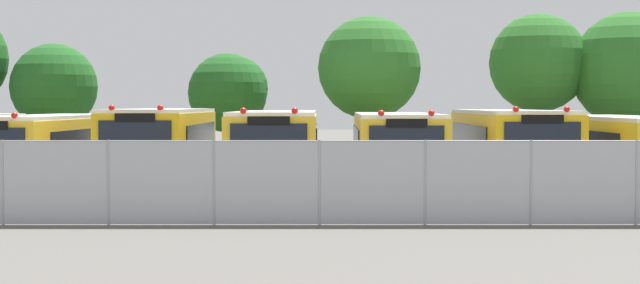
{
  "coord_description": "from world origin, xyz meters",
  "views": [
    {
      "loc": [
        1.31,
        -31.21,
        2.78
      ],
      "look_at": [
        1.28,
        0.0,
        1.6
      ],
      "focal_mm": 54.84,
      "sensor_mm": 36.0,
      "label": 1
    }
  ],
  "objects_px": {
    "school_bus_5": "(509,147)",
    "tree_4": "(537,64)",
    "school_bus_2": "(163,146)",
    "tree_3": "(371,69)",
    "school_bus_3": "(279,147)",
    "school_bus_6": "(623,150)",
    "tree_1": "(54,86)",
    "tree_2": "(231,92)",
    "traffic_cone": "(395,206)",
    "tree_5": "(634,67)",
    "school_bus_4": "(396,148)",
    "school_bus_1": "(50,149)"
  },
  "relations": [
    {
      "from": "school_bus_5",
      "to": "tree_4",
      "type": "height_order",
      "value": "tree_4"
    },
    {
      "from": "school_bus_2",
      "to": "tree_3",
      "type": "xyz_separation_m",
      "value": [
        7.09,
        9.68,
        2.82
      ]
    },
    {
      "from": "school_bus_3",
      "to": "tree_4",
      "type": "relative_size",
      "value": 1.72
    },
    {
      "from": "school_bus_3",
      "to": "school_bus_6",
      "type": "relative_size",
      "value": 1.04
    },
    {
      "from": "tree_1",
      "to": "tree_2",
      "type": "relative_size",
      "value": 1.08
    },
    {
      "from": "tree_1",
      "to": "tree_4",
      "type": "xyz_separation_m",
      "value": [
        20.86,
        0.52,
        0.97
      ]
    },
    {
      "from": "traffic_cone",
      "to": "tree_1",
      "type": "bearing_deg",
      "value": 125.93
    },
    {
      "from": "school_bus_3",
      "to": "tree_5",
      "type": "height_order",
      "value": "tree_5"
    },
    {
      "from": "school_bus_4",
      "to": "tree_5",
      "type": "relative_size",
      "value": 1.56
    },
    {
      "from": "school_bus_3",
      "to": "traffic_cone",
      "type": "height_order",
      "value": "school_bus_3"
    },
    {
      "from": "school_bus_1",
      "to": "school_bus_3",
      "type": "bearing_deg",
      "value": -179.73
    },
    {
      "from": "school_bus_3",
      "to": "tree_2",
      "type": "distance_m",
      "value": 11.53
    },
    {
      "from": "tree_3",
      "to": "tree_5",
      "type": "bearing_deg",
      "value": 6.09
    },
    {
      "from": "school_bus_4",
      "to": "tree_1",
      "type": "bearing_deg",
      "value": -36.74
    },
    {
      "from": "tree_4",
      "to": "tree_2",
      "type": "bearing_deg",
      "value": -179.68
    },
    {
      "from": "school_bus_5",
      "to": "tree_1",
      "type": "relative_size",
      "value": 1.97
    },
    {
      "from": "school_bus_4",
      "to": "tree_4",
      "type": "relative_size",
      "value": 1.57
    },
    {
      "from": "school_bus_4",
      "to": "traffic_cone",
      "type": "bearing_deg",
      "value": 86.5
    },
    {
      "from": "school_bus_6",
      "to": "tree_2",
      "type": "distance_m",
      "value": 17.76
    },
    {
      "from": "tree_5",
      "to": "school_bus_4",
      "type": "bearing_deg",
      "value": -135.84
    },
    {
      "from": "tree_4",
      "to": "tree_5",
      "type": "bearing_deg",
      "value": -7.91
    },
    {
      "from": "traffic_cone",
      "to": "school_bus_6",
      "type": "bearing_deg",
      "value": 43.5
    },
    {
      "from": "traffic_cone",
      "to": "school_bus_5",
      "type": "bearing_deg",
      "value": 61.24
    },
    {
      "from": "school_bus_4",
      "to": "tree_1",
      "type": "height_order",
      "value": "tree_1"
    },
    {
      "from": "school_bus_3",
      "to": "tree_3",
      "type": "relative_size",
      "value": 1.79
    },
    {
      "from": "school_bus_6",
      "to": "traffic_cone",
      "type": "height_order",
      "value": "school_bus_6"
    },
    {
      "from": "school_bus_4",
      "to": "tree_2",
      "type": "height_order",
      "value": "tree_2"
    },
    {
      "from": "school_bus_2",
      "to": "tree_3",
      "type": "bearing_deg",
      "value": -126.34
    },
    {
      "from": "school_bus_1",
      "to": "school_bus_6",
      "type": "relative_size",
      "value": 1.02
    },
    {
      "from": "school_bus_5",
      "to": "school_bus_6",
      "type": "bearing_deg",
      "value": 175.87
    },
    {
      "from": "school_bus_4",
      "to": "tree_1",
      "type": "distance_m",
      "value": 17.67
    },
    {
      "from": "tree_2",
      "to": "school_bus_5",
      "type": "bearing_deg",
      "value": -47.88
    },
    {
      "from": "school_bus_4",
      "to": "tree_1",
      "type": "xyz_separation_m",
      "value": [
        -13.87,
        10.73,
        2.22
      ]
    },
    {
      "from": "school_bus_4",
      "to": "traffic_cone",
      "type": "xyz_separation_m",
      "value": [
        -0.6,
        -7.57,
        -1.06
      ]
    },
    {
      "from": "school_bus_6",
      "to": "school_bus_2",
      "type": "bearing_deg",
      "value": 0.81
    },
    {
      "from": "school_bus_3",
      "to": "school_bus_5",
      "type": "bearing_deg",
      "value": -179.56
    },
    {
      "from": "tree_4",
      "to": "school_bus_2",
      "type": "bearing_deg",
      "value": -141.53
    },
    {
      "from": "tree_4",
      "to": "school_bus_1",
      "type": "bearing_deg",
      "value": -148.57
    },
    {
      "from": "school_bus_1",
      "to": "school_bus_4",
      "type": "xyz_separation_m",
      "value": [
        11.13,
        -0.18,
        0.03
      ]
    },
    {
      "from": "school_bus_1",
      "to": "tree_3",
      "type": "relative_size",
      "value": 1.76
    },
    {
      "from": "school_bus_2",
      "to": "tree_1",
      "type": "relative_size",
      "value": 1.75
    },
    {
      "from": "school_bus_6",
      "to": "tree_4",
      "type": "relative_size",
      "value": 1.66
    },
    {
      "from": "school_bus_4",
      "to": "tree_3",
      "type": "relative_size",
      "value": 1.64
    },
    {
      "from": "tree_1",
      "to": "tree_2",
      "type": "xyz_separation_m",
      "value": [
        7.58,
        0.45,
        -0.25
      ]
    },
    {
      "from": "school_bus_5",
      "to": "tree_2",
      "type": "height_order",
      "value": "tree_2"
    },
    {
      "from": "tree_3",
      "to": "tree_4",
      "type": "xyz_separation_m",
      "value": [
        7.32,
        1.77,
        0.3
      ]
    },
    {
      "from": "school_bus_5",
      "to": "tree_4",
      "type": "xyz_separation_m",
      "value": [
        3.33,
        11.08,
        3.14
      ]
    },
    {
      "from": "school_bus_6",
      "to": "traffic_cone",
      "type": "bearing_deg",
      "value": 44.13
    },
    {
      "from": "school_bus_1",
      "to": "school_bus_3",
      "type": "distance_m",
      "value": 7.37
    },
    {
      "from": "school_bus_1",
      "to": "tree_5",
      "type": "distance_m",
      "value": 24.7
    }
  ]
}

